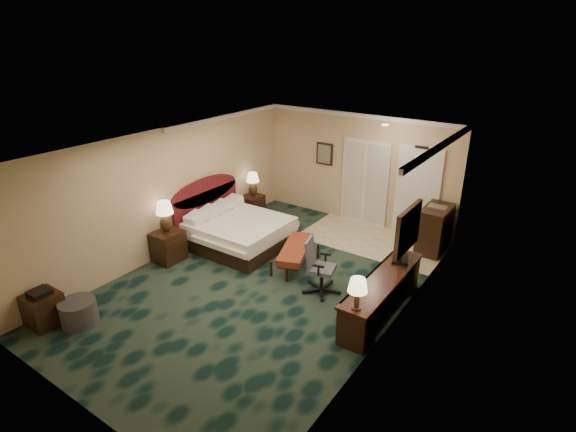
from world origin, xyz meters
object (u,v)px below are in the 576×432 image
Objects in this scene: minibar at (434,229)px; bed_bench at (296,256)px; side_table at (44,309)px; tv at (402,242)px; nightstand_far at (252,206)px; ottoman at (79,312)px; lamp_far at (253,184)px; desk at (382,296)px; desk_chair at (322,267)px; lamp_near at (165,217)px; nightstand_near at (168,246)px; bed at (240,233)px.

bed_bench is at bearing -131.77° from minibar.
side_table is 7.65m from minibar.
side_table is 6.12m from tv.
nightstand_far is 0.99× the size of ottoman.
nightstand_far is 0.59m from lamp_far.
desk_chair reaches higher than desk.
desk is (3.98, 3.09, 0.14)m from ottoman.
bed_bench is at bearing -33.29° from nightstand_far.
lamp_near is 0.28× the size of desk.
nightstand_near is at bearing 178.01° from desk_chair.
lamp_far is 0.59× the size of desk_chair.
nightstand_near reaches higher than nightstand_far.
minibar reaches higher than side_table.
nightstand_near is at bearing 101.13° from ottoman.
lamp_near reaches higher than lamp_far.
bed reaches higher than ottoman.
nightstand_far is at bearing 155.00° from desk.
bed_bench is (2.35, -1.58, -0.65)m from lamp_far.
lamp_far is 4.49m from minibar.
nightstand_near is at bearing -120.04° from bed.
side_table is at bearing -142.47° from desk.
minibar is (4.40, 3.58, -0.48)m from lamp_near.
tv is at bearing 1.97° from bed.
bed is 1.88× the size of desk_chair.
minibar reaches higher than desk.
tv is (3.64, 0.13, 0.73)m from bed.
bed is 3.36× the size of nightstand_far.
bed_bench is at bearing 166.97° from tv.
desk is at bearing 9.51° from nightstand_near.
lamp_far is at bearing 118.39° from bed.
ottoman is 5.58m from tv.
ottoman is 0.24× the size of desk.
nightstand_near is 0.47× the size of bed_bench.
desk reaches higher than bed_bench.
nightstand_near reaches higher than side_table.
nightstand_far is at bearing 90.62° from lamp_near.
minibar is at bearing 52.51° from desk_chair.
desk is (4.45, -2.11, -0.54)m from lamp_far.
tv is at bearing -16.66° from nightstand_far.
tv reaches higher than lamp_far.
lamp_far is at bearing 90.17° from side_table.
lamp_far is 2.90m from bed_bench.
lamp_near reaches higher than bed_bench.
minibar is at bearing 9.72° from nightstand_far.
lamp_far is 5.55m from side_table.
minibar reaches higher than bed_bench.
bed_bench is at bearing 59.36° from side_table.
desk_chair is at bearing -167.37° from tv.
nightstand_far is 5.49m from side_table.
nightstand_near is at bearing -140.84° from minibar.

